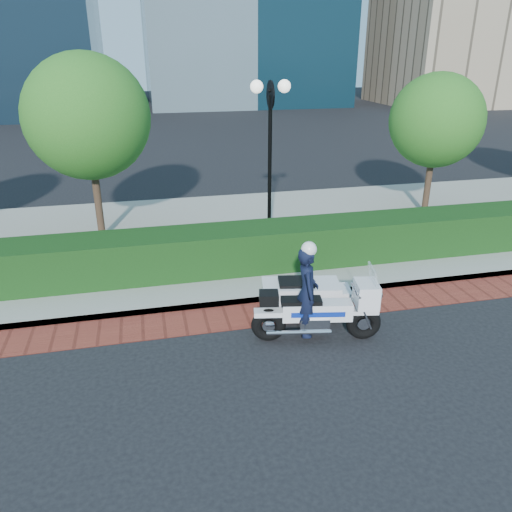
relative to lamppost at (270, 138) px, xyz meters
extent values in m
plane|color=black|center=(-1.00, -5.20, -2.96)|extent=(120.00, 120.00, 0.00)
cube|color=maroon|center=(-1.00, -3.70, -2.95)|extent=(60.00, 1.00, 0.01)
cube|color=gray|center=(-1.00, 0.80, -2.88)|extent=(60.00, 8.00, 0.15)
cube|color=black|center=(-1.00, -1.60, -2.31)|extent=(18.00, 1.20, 1.00)
cylinder|color=black|center=(0.00, 0.00, -2.66)|extent=(0.30, 0.30, 0.30)
cylinder|color=black|center=(0.00, 0.00, -0.81)|extent=(0.10, 0.10, 3.70)
cylinder|color=black|center=(0.00, 0.00, 1.04)|extent=(0.04, 0.70, 0.70)
sphere|color=white|center=(-0.35, 0.00, 1.24)|extent=(0.32, 0.32, 0.32)
sphere|color=white|center=(0.35, 0.00, 1.24)|extent=(0.32, 0.32, 0.32)
cylinder|color=#332319|center=(-4.50, 1.30, -1.72)|extent=(0.20, 0.20, 2.17)
sphere|color=#165615|center=(-4.50, 1.30, 0.48)|extent=(3.20, 3.20, 3.20)
cylinder|color=#332319|center=(5.50, 1.30, -1.85)|extent=(0.20, 0.20, 1.92)
sphere|color=#165615|center=(5.50, 1.30, 0.10)|extent=(2.80, 2.80, 2.80)
torus|color=black|center=(-1.21, -4.69, -2.63)|extent=(0.68, 0.32, 0.65)
torus|color=black|center=(0.54, -5.02, -2.63)|extent=(0.68, 0.32, 0.65)
cube|color=silver|center=(-0.33, -4.85, -2.35)|extent=(1.32, 0.55, 0.34)
cube|color=silver|center=(-0.38, -4.84, -2.58)|extent=(0.61, 0.49, 0.28)
cube|color=silver|center=(0.54, -5.02, -2.02)|extent=(0.49, 0.61, 0.44)
cube|color=silver|center=(0.64, -5.04, -1.67)|extent=(0.21, 0.51, 0.39)
cube|color=black|center=(-0.62, -4.80, -2.15)|extent=(0.78, 0.43, 0.10)
cube|color=black|center=(-1.21, -4.69, -2.07)|extent=(0.40, 0.38, 0.22)
cube|color=silver|center=(-0.37, -3.99, -2.46)|extent=(1.63, 0.97, 0.54)
cube|color=black|center=(-0.47, -3.97, -2.17)|extent=(0.77, 0.62, 0.08)
torus|color=black|center=(-0.38, -3.51, -2.71)|extent=(0.52, 0.25, 0.49)
imported|color=black|center=(-0.53, -4.82, -1.96)|extent=(0.52, 0.69, 1.70)
sphere|color=white|center=(-0.53, -4.82, -1.13)|extent=(0.28, 0.28, 0.28)
camera|label=1|loc=(-3.24, -12.46, 2.13)|focal=35.00mm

